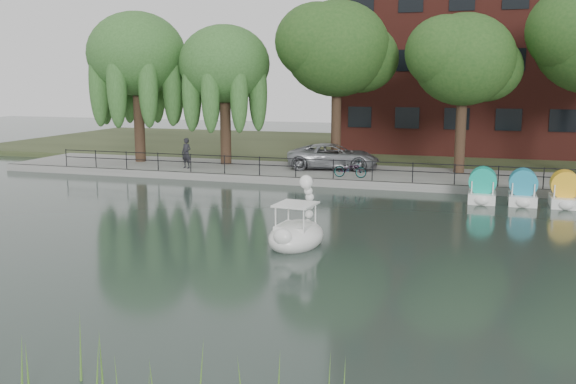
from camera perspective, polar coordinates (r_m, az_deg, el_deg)
The scene contains 16 objects.
ground_plane at distance 20.49m, azimuth -4.73°, elevation -5.37°, with size 120.00×120.00×0.00m, color #384A43.
promenade at distance 35.47m, azimuth 5.07°, elevation 1.52°, with size 40.00×6.00×0.40m, color gray.
kerb at distance 32.63m, azimuth 3.95°, elevation 0.79°, with size 40.00×0.25×0.40m, color gray.
land_strip at distance 49.13m, azimuth 8.62°, elevation 3.79°, with size 60.00×22.00×0.36m, color #47512D.
railing at distance 32.69m, azimuth 4.05°, elevation 2.48°, with size 32.00×0.05×1.00m.
apartment_building at distance 48.40m, azimuth 17.39°, elevation 14.25°, with size 20.00×10.07×18.00m.
willow_left at distance 40.40m, azimuth -13.32°, elevation 11.82°, with size 5.88×5.88×9.01m.
willow_mid at distance 38.35m, azimuth -5.67°, elevation 11.21°, with size 5.32×5.32×8.15m.
broadleaf_center at distance 37.29m, azimuth 4.39°, elevation 12.52°, with size 6.00×6.00×9.25m.
broadleaf_right at distance 35.81m, azimuth 15.37°, elevation 11.22°, with size 5.40×5.40×8.32m.
minivan at distance 36.24m, azimuth 4.05°, elevation 3.34°, with size 5.90×2.71×1.64m, color gray.
bicycle at distance 33.22m, azimuth 5.55°, elevation 2.15°, with size 1.72×0.60×1.00m, color gray.
pedestrian at distance 36.93m, azimuth -9.03°, elevation 3.63°, with size 0.71×0.48×1.98m, color black.
swan_boat at distance 21.19m, azimuth 0.79°, elevation -3.46°, with size 1.89×2.79×2.23m.
pedal_boat_row at distance 30.07m, azimuth 23.37°, elevation -0.03°, with size 7.95×1.70×1.40m.
reed_bank at distance 11.44m, azimuth -13.81°, elevation -15.28°, with size 24.00×2.40×1.20m.
Camera 1 is at (7.53, -18.27, 5.44)m, focal length 40.00 mm.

